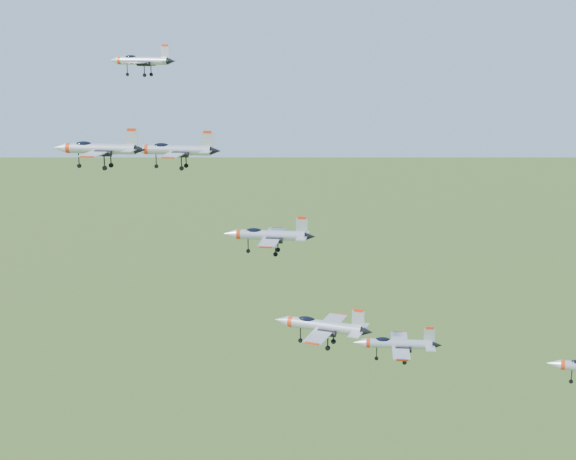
% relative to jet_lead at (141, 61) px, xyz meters
% --- Properties ---
extents(jet_lead, '(10.57, 8.69, 2.83)m').
position_rel_jet_lead_xyz_m(jet_lead, '(0.00, 0.00, 0.00)').
color(jet_lead, silver).
extents(jet_left_high, '(11.86, 9.92, 3.17)m').
position_rel_jet_lead_xyz_m(jet_left_high, '(9.98, -10.54, -10.77)').
color(jet_left_high, silver).
extents(jet_right_high, '(10.97, 9.18, 2.94)m').
position_rel_jet_lead_xyz_m(jet_right_high, '(7.48, -24.79, -8.79)').
color(jet_right_high, silver).
extents(jet_left_low, '(12.03, 10.10, 3.23)m').
position_rel_jet_lead_xyz_m(jet_left_low, '(22.04, -9.06, -21.45)').
color(jet_left_low, silver).
extents(jet_right_low, '(11.30, 9.32, 3.02)m').
position_rel_jet_lead_xyz_m(jet_right_low, '(33.50, -24.08, -27.08)').
color(jet_right_low, silver).
extents(jet_trail, '(11.00, 9.28, 2.96)m').
position_rel_jet_lead_xyz_m(jet_trail, '(39.34, -10.28, -33.76)').
color(jet_trail, silver).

